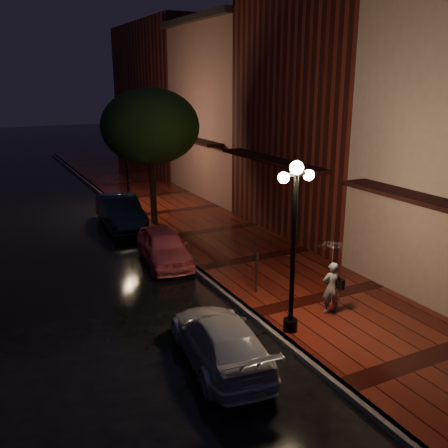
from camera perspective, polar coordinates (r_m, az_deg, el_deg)
ground at (r=16.89m, az=-3.10°, el=-5.56°), size 120.00×120.00×0.00m
sidewalk at (r=17.82m, az=3.53°, el=-4.11°), size 4.50×60.00×0.15m
curb at (r=16.86m, az=-3.11°, el=-5.32°), size 0.25×60.00×0.15m
storefront_mid at (r=21.10m, az=12.45°, el=13.79°), size 5.00×8.00×11.00m
storefront_far at (r=27.81m, az=1.66°, el=12.59°), size 5.00×8.00×9.00m
storefront_extra at (r=36.87m, az=-6.03°, el=14.17°), size 5.00×12.00×10.00m
streetlamp_near at (r=12.05m, az=7.98°, el=-1.61°), size 0.96×0.36×4.31m
streetlamp_far at (r=24.57m, az=-11.09°, el=7.35°), size 0.96×0.36×4.31m
street_tree at (r=21.59m, az=-8.37°, el=10.70°), size 4.16×4.16×5.80m
pink_car at (r=17.63m, az=-6.87°, el=-2.57°), size 1.90×3.78×1.24m
navy_car at (r=22.23m, az=-11.75°, el=1.40°), size 1.72×4.33×1.40m
silver_car at (r=11.62m, az=-0.43°, el=-13.11°), size 2.09×4.09×1.14m
woman_with_umbrella at (r=13.56m, az=12.33°, el=-4.74°), size 0.85×0.86×2.04m
parking_meter at (r=14.77m, az=3.72°, el=-5.09°), size 0.13×0.10×1.23m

